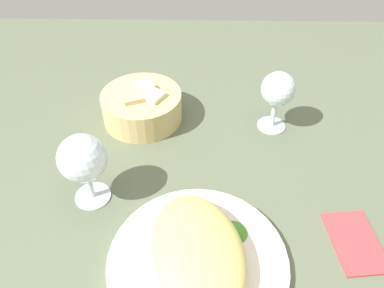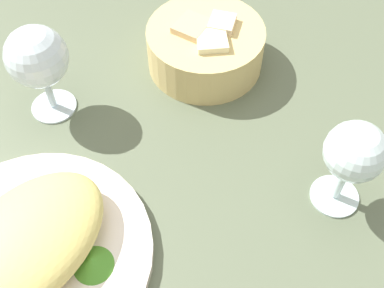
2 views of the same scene
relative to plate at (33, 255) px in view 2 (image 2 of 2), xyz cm
name	(u,v)px [view 2 (image 2 of 2)]	position (x,y,z in cm)	size (l,w,h in cm)	color
ground_plane	(114,184)	(12.17, 3.22, -1.70)	(140.00, 140.00, 2.00)	#566049
plate	(33,255)	(0.00, 0.00, 0.00)	(26.14, 26.14, 1.40)	white
omelette	(25,243)	(0.00, 0.00, 3.08)	(19.36, 12.72, 4.77)	#D7C46B
lettuce_garnish	(92,262)	(4.53, -5.36, 1.57)	(4.41, 4.41, 1.73)	#478D2A
bread_basket	(205,47)	(33.58, 11.87, 2.61)	(16.43, 16.43, 7.27)	#D1B774
wine_glass_near	(354,155)	(31.63, -15.00, 7.94)	(6.65, 6.65, 12.63)	silver
wine_glass_far	(37,60)	(12.15, 18.01, 8.17)	(7.75, 7.75, 13.21)	silver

